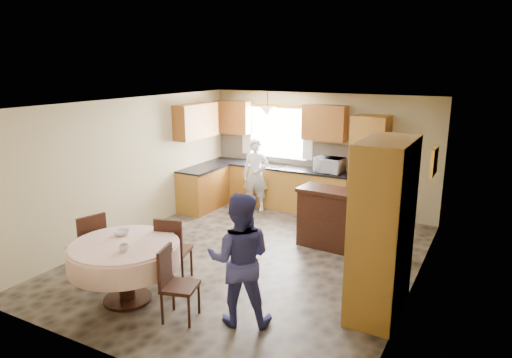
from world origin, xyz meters
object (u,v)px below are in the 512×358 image
at_px(person_dining, 240,259).
at_px(sideboard, 337,221).
at_px(cupboard, 382,229).
at_px(person_sink, 256,175).
at_px(oven_tower, 369,170).
at_px(chair_left, 90,244).
at_px(chair_back, 172,247).
at_px(dining_table, 125,256).
at_px(chair_right, 174,280).

bearing_deg(person_dining, sideboard, -119.71).
bearing_deg(cupboard, person_sink, 138.97).
relative_size(oven_tower, chair_left, 2.06).
relative_size(sideboard, cupboard, 0.61).
relative_size(oven_tower, cupboard, 0.95).
xyz_separation_m(oven_tower, sideboard, (-0.06, -1.64, -0.58)).
bearing_deg(sideboard, oven_tower, 91.86).
bearing_deg(cupboard, person_dining, -143.47).
bearing_deg(chair_left, sideboard, 151.34).
relative_size(oven_tower, chair_back, 2.13).
bearing_deg(cupboard, oven_tower, 107.62).
relative_size(cupboard, dining_table, 1.55).
bearing_deg(oven_tower, person_sink, -169.28).
bearing_deg(chair_left, chair_back, 131.07).
height_order(chair_right, person_dining, person_dining).
relative_size(dining_table, chair_right, 1.55).
distance_m(dining_table, person_sink, 4.29).
bearing_deg(sideboard, chair_right, -104.33).
relative_size(sideboard, chair_back, 1.36).
bearing_deg(cupboard, sideboard, 123.30).
xyz_separation_m(sideboard, dining_table, (-1.87, -3.06, 0.16)).
bearing_deg(person_dining, person_sink, -87.73).
distance_m(cupboard, person_dining, 1.79).
distance_m(oven_tower, cupboard, 3.53).
height_order(sideboard, cupboard, cupboard).
xyz_separation_m(dining_table, chair_left, (-0.85, 0.18, -0.07)).
xyz_separation_m(cupboard, dining_table, (-3.00, -1.34, -0.47)).
distance_m(sideboard, dining_table, 3.59).
bearing_deg(person_sink, chair_left, -109.12).
height_order(sideboard, person_sink, person_sink).
relative_size(dining_table, chair_left, 1.39).
distance_m(chair_back, person_sink, 3.62).
relative_size(cupboard, chair_right, 2.39).
xyz_separation_m(cupboard, chair_right, (-2.16, -1.38, -0.60)).
height_order(cupboard, person_sink, cupboard).
distance_m(oven_tower, chair_right, 4.90).
bearing_deg(person_dining, chair_back, -40.88).
relative_size(dining_table, person_sink, 0.92).
relative_size(chair_back, person_sink, 0.64).
xyz_separation_m(cupboard, person_sink, (-3.37, 2.93, -0.33)).
relative_size(chair_back, chair_right, 1.07).
bearing_deg(chair_left, chair_right, 97.32).
height_order(cupboard, chair_left, cupboard).
distance_m(sideboard, cupboard, 2.16).
bearing_deg(chair_back, cupboard, 175.86).
bearing_deg(person_sink, oven_tower, -1.66).
xyz_separation_m(chair_left, person_sink, (0.48, 4.09, 0.21)).
height_order(dining_table, chair_right, chair_right).
distance_m(chair_right, person_dining, 0.87).
bearing_deg(oven_tower, person_dining, -94.53).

